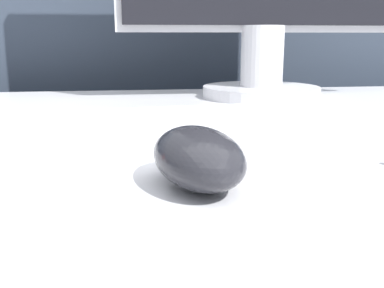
{
  "coord_description": "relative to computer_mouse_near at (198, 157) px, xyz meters",
  "views": [
    {
      "loc": [
        -0.09,
        -0.46,
        0.86
      ],
      "look_at": [
        -0.05,
        -0.12,
        0.78
      ],
      "focal_mm": 42.0,
      "sensor_mm": 36.0,
      "label": 1
    }
  ],
  "objects": [
    {
      "name": "computer_mouse_near",
      "position": [
        0.0,
        0.0,
        0.0
      ],
      "size": [
        0.08,
        0.12,
        0.04
      ],
      "rotation": [
        0.0,
        0.0,
        0.16
      ],
      "color": "#232328",
      "rests_on": "desk"
    },
    {
      "name": "keyboard",
      "position": [
        -0.04,
        0.17,
        -0.01
      ],
      "size": [
        0.37,
        0.18,
        0.02
      ],
      "rotation": [
        0.0,
        0.0,
        0.1
      ],
      "color": "silver",
      "rests_on": "desk"
    },
    {
      "name": "partition_panel",
      "position": [
        0.05,
        0.76,
        -0.27
      ],
      "size": [
        5.0,
        0.03,
        1.02
      ],
      "color": "#333D4C",
      "rests_on": "ground_plane"
    }
  ]
}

